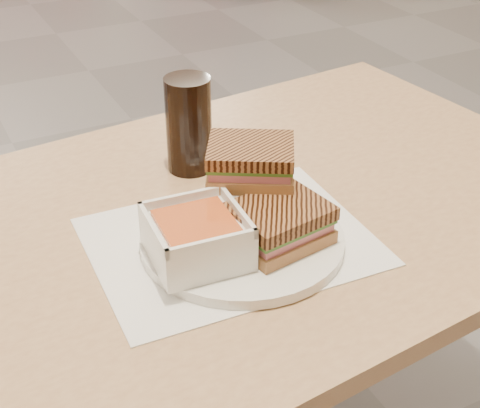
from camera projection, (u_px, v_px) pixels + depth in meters
name	position (u px, v px, depth m)	size (l,w,h in m)	color
main_table	(208.00, 282.00, 1.08)	(1.27, 0.83, 0.75)	tan
tray_liner	(230.00, 241.00, 0.97)	(0.38, 0.30, 0.00)	white
plate	(242.00, 240.00, 0.96)	(0.27, 0.27, 0.01)	white
soup_bowl	(197.00, 239.00, 0.90)	(0.12, 0.12, 0.06)	white
panini_lower	(279.00, 223.00, 0.93)	(0.13, 0.12, 0.05)	#B47D47
panini_upper	(251.00, 161.00, 0.97)	(0.15, 0.14, 0.05)	#B47D47
cola_glass	(189.00, 125.00, 1.11)	(0.07, 0.07, 0.15)	black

